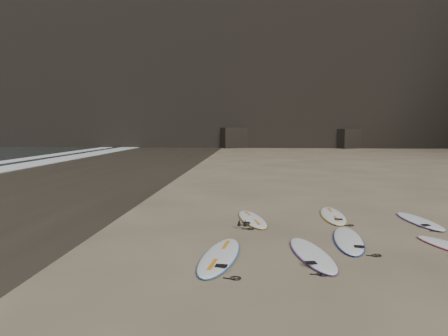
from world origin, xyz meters
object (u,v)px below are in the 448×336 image
Objects in this scene: surfboard_1 at (312,254)px; surfboard_5 at (252,219)px; surfboard_0 at (220,256)px; surfboard_6 at (333,215)px; surfboard_2 at (348,240)px; surfboard_7 at (419,221)px.

surfboard_1 is 3.54m from surfboard_5.
surfboard_5 is (0.64, 3.58, -0.01)m from surfboard_0.
surfboard_0 is 5.17m from surfboard_6.
surfboard_0 is at bearing 179.01° from surfboard_1.
surfboard_0 is 1.06× the size of surfboard_1.
surfboard_6 reaches higher than surfboard_1.
surfboard_5 is at bearing -162.90° from surfboard_6.
surfboard_6 is (2.35, 0.64, 0.00)m from surfboard_5.
surfboard_6 is at bearing 2.17° from surfboard_5.
surfboard_2 is 2.77m from surfboard_6.
surfboard_2 is at bearing -144.71° from surfboard_7.
surfboard_7 is at bearing 48.67° from surfboard_2.
surfboard_2 is 1.07× the size of surfboard_7.
surfboard_2 is at bearing 33.84° from surfboard_0.
surfboard_1 is (1.87, 0.27, -0.00)m from surfboard_0.
surfboard_5 is at bearing 142.39° from surfboard_2.
surfboard_7 is (5.24, 3.64, -0.01)m from surfboard_0.
surfboard_1 and surfboard_2 have the same top height.
surfboard_2 is at bearing -90.99° from surfboard_6.
surfboard_7 is at bearing -12.53° from surfboard_6.
surfboard_6 is at bearing 61.43° from surfboard_0.
surfboard_1 is at bearing -142.14° from surfboard_7.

